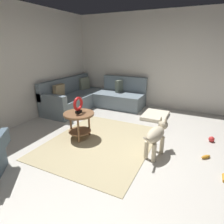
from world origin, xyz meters
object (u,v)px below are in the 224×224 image
Objects in this scene: dog at (156,135)px; dog_toy_rope at (224,178)px; torus_sculpture at (78,105)px; dog_bed_mat at (155,116)px; dog_toy_ball at (212,139)px; sectional_couch at (92,98)px; side_table at (79,119)px; dog_toy_bone at (206,157)px.

dog reaches higher than dog_toy_rope.
torus_sculpture reaches higher than dog.
dog_bed_mat is 1.57m from dog_toy_ball.
dog_toy_ball is at bearing 58.49° from dog.
dog is 1.12m from dog_toy_rope.
sectional_couch is 3.75× the size of side_table.
dog is (-1.82, -2.37, 0.09)m from sectional_couch.
dog is 4.67× the size of dog_toy_bone.
sectional_couch is 2.81× the size of dog_bed_mat.
side_table is at bearing 86.22° from dog_toy_rope.
sectional_couch is at bearing 89.64° from dog_bed_mat.
dog_toy_ball is at bearing -7.25° from dog_toy_bone.
dog_bed_mat is 0.95× the size of dog.
torus_sculpture is at bearing 112.26° from dog_toy_ball.
side_table is 0.75× the size of dog_bed_mat.
dog_toy_ball is (-0.86, -3.26, -0.24)m from sectional_couch.
side_table is at bearing 97.38° from dog_toy_bone.
sectional_couch is 3.98m from dog_toy_rope.
dog_toy_rope is at bearing -143.71° from dog_bed_mat.
torus_sculpture is at bearing -110.56° from side_table.
dog_bed_mat is at bearing 38.73° from dog_toy_bone.
torus_sculpture is at bearing 86.22° from dog_toy_rope.
dog_bed_mat reaches higher than dog_toy_bone.
dog is at bearing -127.43° from sectional_couch.
dog_toy_ball is 0.61× the size of dog_toy_bone.
dog is 0.91m from dog_toy_bone.
dog_toy_bone is (0.30, -2.33, -0.39)m from side_table.
dog_toy_rope is 0.53m from dog_toy_bone.
dog reaches higher than dog_toy_ball.
sectional_couch is 2.04m from side_table.
sectional_couch is 12.50× the size of dog_toy_bone.
side_table is at bearing 149.27° from dog_bed_mat.
side_table is 2.17m from dog_bed_mat.
dog_toy_rope is (-0.17, -2.57, -0.69)m from torus_sculpture.
dog_bed_mat is 4.44× the size of dog_toy_bone.
sectional_couch is 2.99m from dog.
side_table reaches higher than dog_toy_bone.
side_table is at bearing -155.60° from sectional_couch.
dog_toy_rope is (-0.17, -2.57, -0.39)m from side_table.
side_table is 2.38m from dog_toy_bone.
side_table is 5.47× the size of dog_toy_ball.
sectional_couch is 2.68× the size of dog.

